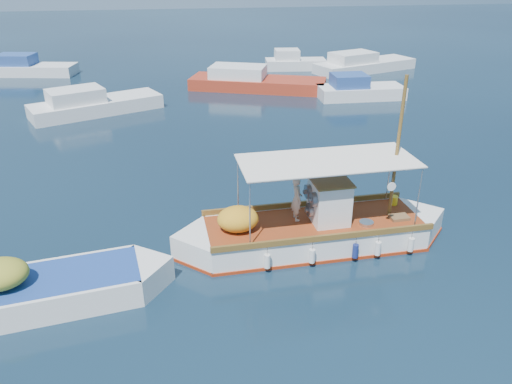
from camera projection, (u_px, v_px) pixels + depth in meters
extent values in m
plane|color=black|center=(287.00, 240.00, 16.64)|extent=(160.00, 160.00, 0.00)
cube|color=white|center=(313.00, 236.00, 16.25)|extent=(7.01, 2.61, 1.01)
cube|color=white|center=(208.00, 247.00, 15.62)|extent=(2.31, 2.31, 1.01)
cube|color=white|center=(411.00, 225.00, 16.89)|extent=(2.31, 2.31, 1.01)
cube|color=#982A0E|center=(313.00, 244.00, 16.38)|extent=(7.10, 2.68, 0.17)
cube|color=maroon|center=(314.00, 222.00, 16.04)|extent=(7.00, 2.42, 0.06)
cube|color=brown|center=(304.00, 203.00, 17.02)|extent=(7.00, 0.40, 0.18)
cube|color=brown|center=(326.00, 238.00, 14.97)|extent=(7.00, 0.40, 0.18)
cube|color=white|center=(329.00, 201.00, 15.82)|extent=(1.16, 1.25, 1.38)
cube|color=brown|center=(331.00, 181.00, 15.51)|extent=(1.25, 1.34, 0.06)
cylinder|color=slate|center=(314.00, 199.00, 15.33)|extent=(0.22, 0.47, 0.46)
cylinder|color=slate|center=(309.00, 191.00, 15.85)|extent=(0.22, 0.47, 0.46)
cylinder|color=slate|center=(311.00, 210.00, 15.81)|extent=(0.22, 0.47, 0.46)
cylinder|color=brown|center=(397.00, 149.00, 15.52)|extent=(0.12, 0.12, 4.61)
cylinder|color=brown|center=(374.00, 162.00, 15.54)|extent=(1.66, 0.15, 0.07)
cylinder|color=silver|center=(238.00, 186.00, 16.06)|extent=(0.04, 0.04, 2.07)
cylinder|color=silver|center=(250.00, 215.00, 14.27)|extent=(0.04, 0.04, 2.07)
cylinder|color=silver|center=(389.00, 173.00, 17.03)|extent=(0.04, 0.04, 2.07)
cylinder|color=silver|center=(418.00, 199.00, 15.23)|extent=(0.04, 0.04, 2.07)
cube|color=silver|center=(328.00, 161.00, 15.19)|extent=(5.53, 2.45, 0.04)
ellipsoid|color=orange|center=(238.00, 219.00, 15.41)|extent=(1.34, 1.15, 0.77)
cube|color=yellow|center=(344.00, 206.00, 16.62)|extent=(0.24, 0.18, 0.37)
cylinder|color=yellow|center=(394.00, 200.00, 17.09)|extent=(0.29, 0.29, 0.31)
cube|color=brown|center=(399.00, 218.00, 16.19)|extent=(0.62, 0.44, 0.11)
cylinder|color=#B2B2B2|center=(366.00, 223.00, 15.85)|extent=(0.48, 0.48, 0.11)
cylinder|color=white|center=(392.00, 187.00, 14.90)|extent=(0.28, 0.04, 0.28)
cylinder|color=white|center=(267.00, 261.00, 14.74)|extent=(0.19, 0.19, 0.44)
cylinder|color=navy|center=(355.00, 251.00, 15.24)|extent=(0.19, 0.19, 0.44)
cylinder|color=white|center=(411.00, 244.00, 15.58)|extent=(0.19, 0.19, 0.44)
imported|color=#BFB29E|center=(297.00, 198.00, 15.89)|extent=(0.37, 0.55, 1.48)
cube|color=white|center=(43.00, 295.00, 13.48)|extent=(5.43, 2.82, 1.01)
cube|color=white|center=(140.00, 277.00, 14.22)|extent=(1.99, 1.99, 1.01)
cube|color=navy|center=(39.00, 280.00, 13.28)|extent=(5.39, 2.60, 0.06)
cube|color=silver|center=(97.00, 108.00, 29.90)|extent=(7.89, 5.33, 1.00)
cube|color=silver|center=(76.00, 96.00, 28.94)|extent=(3.61, 3.12, 0.80)
cube|color=#A3301B|center=(258.00, 85.00, 35.06)|extent=(9.79, 5.85, 1.00)
cube|color=silver|center=(238.00, 72.00, 34.91)|extent=(4.35, 3.52, 0.80)
cube|color=silver|center=(361.00, 94.00, 32.95)|extent=(5.62, 2.29, 1.00)
cube|color=#294A8B|center=(349.00, 80.00, 32.46)|extent=(2.26, 1.91, 0.80)
cube|color=silver|center=(365.00, 67.00, 40.68)|extent=(9.04, 5.42, 1.00)
cube|color=silver|center=(353.00, 57.00, 39.72)|extent=(4.02, 3.27, 0.80)
cube|color=silver|center=(31.00, 71.00, 39.35)|extent=(7.21, 3.52, 1.00)
cube|color=#294A8B|center=(16.00, 59.00, 38.99)|extent=(3.07, 2.43, 0.80)
cube|color=silver|center=(296.00, 65.00, 41.35)|extent=(5.10, 2.47, 1.00)
cube|color=silver|center=(287.00, 54.00, 40.93)|extent=(2.13, 1.89, 0.80)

